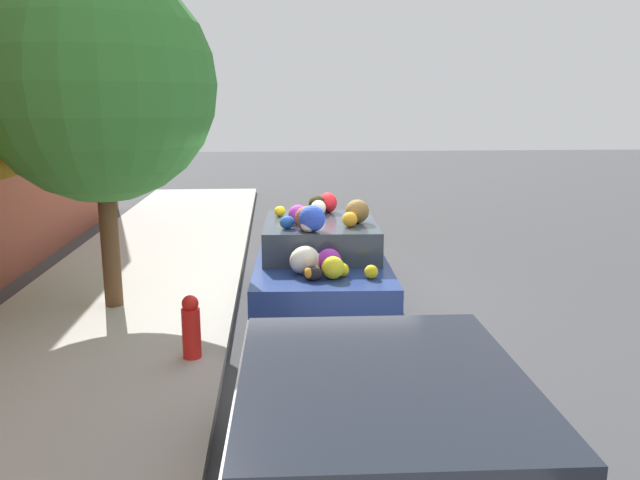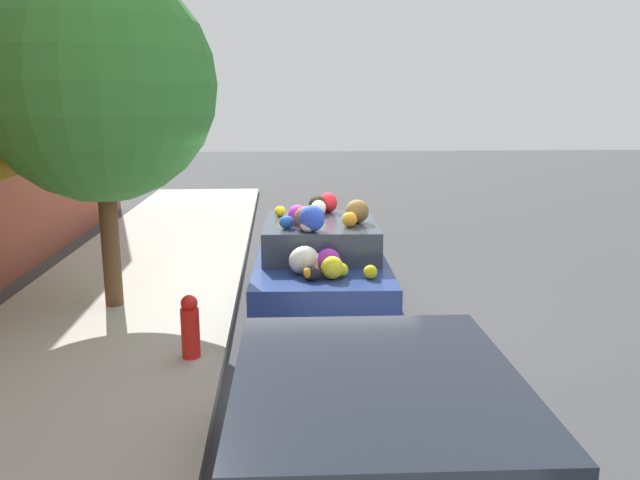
% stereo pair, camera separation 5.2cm
% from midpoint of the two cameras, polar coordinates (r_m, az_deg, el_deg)
% --- Properties ---
extents(ground_plane, '(60.00, 60.00, 0.00)m').
position_cam_midpoint_polar(ground_plane, '(8.78, -0.71, -6.43)').
color(ground_plane, '#424244').
extents(sidewalk_curb, '(24.00, 3.20, 0.13)m').
position_cam_midpoint_polar(sidewalk_curb, '(9.01, -18.21, -6.14)').
color(sidewalk_curb, '#B2ADA3').
rests_on(sidewalk_curb, ground).
extents(street_tree, '(3.01, 3.01, 4.44)m').
position_cam_midpoint_polar(street_tree, '(8.65, -19.77, 13.16)').
color(street_tree, brown).
rests_on(street_tree, sidewalk_curb).
extents(fire_hydrant, '(0.20, 0.20, 0.70)m').
position_cam_midpoint_polar(fire_hydrant, '(6.92, -11.91, -7.79)').
color(fire_hydrant, red).
rests_on(fire_hydrant, sidewalk_curb).
extents(art_car, '(4.03, 1.83, 1.62)m').
position_cam_midpoint_polar(art_car, '(8.52, -0.17, -1.96)').
color(art_car, navy).
rests_on(art_car, ground).
extents(parked_car_plain, '(4.25, 1.89, 1.37)m').
position_cam_midpoint_polar(parked_car_plain, '(3.94, 4.83, -20.01)').
color(parked_car_plain, silver).
rests_on(parked_car_plain, ground).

